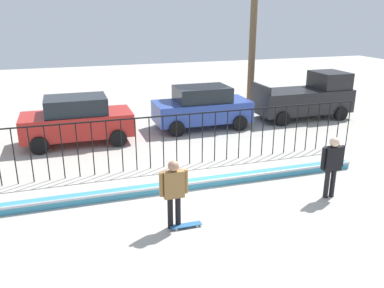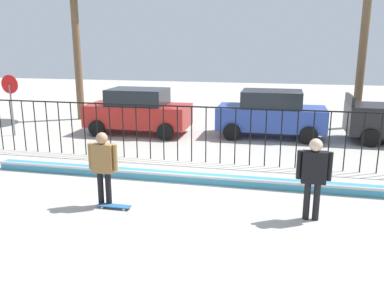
# 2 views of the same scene
# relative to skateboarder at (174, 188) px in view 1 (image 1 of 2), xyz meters

# --- Properties ---
(ground_plane) EXTENTS (60.00, 60.00, 0.00)m
(ground_plane) POSITION_rel_skateboarder_xyz_m (1.19, 1.15, -1.07)
(ground_plane) COLOR #ADA89E
(bowl_coping_ledge) EXTENTS (11.00, 0.41, 0.27)m
(bowl_coping_ledge) POSITION_rel_skateboarder_xyz_m (1.19, 2.08, -0.95)
(bowl_coping_ledge) COLOR teal
(bowl_coping_ledge) RESTS_ON ground
(perimeter_fence) EXTENTS (14.04, 0.04, 1.82)m
(perimeter_fence) POSITION_rel_skateboarder_xyz_m (1.19, 4.00, 0.05)
(perimeter_fence) COLOR black
(perimeter_fence) RESTS_ON ground
(skateboarder) EXTENTS (0.72, 0.27, 1.78)m
(skateboarder) POSITION_rel_skateboarder_xyz_m (0.00, 0.00, 0.00)
(skateboarder) COLOR black
(skateboarder) RESTS_ON ground
(skateboard) EXTENTS (0.80, 0.20, 0.07)m
(skateboard) POSITION_rel_skateboarder_xyz_m (0.27, -0.11, -1.01)
(skateboard) COLOR #26598C
(skateboard) RESTS_ON ground
(camera_operator) EXTENTS (0.73, 0.27, 1.81)m
(camera_operator) POSITION_rel_skateboarder_xyz_m (4.70, 0.27, 0.02)
(camera_operator) COLOR black
(camera_operator) RESTS_ON ground
(parked_car_red) EXTENTS (4.30, 2.12, 1.90)m
(parked_car_red) POSITION_rel_skateboarder_xyz_m (-1.92, 7.61, -0.09)
(parked_car_red) COLOR #B2231E
(parked_car_red) RESTS_ON ground
(parked_car_blue) EXTENTS (4.30, 2.12, 1.90)m
(parked_car_blue) POSITION_rel_skateboarder_xyz_m (3.56, 8.18, -0.09)
(parked_car_blue) COLOR #2D479E
(parked_car_blue) RESTS_ON ground
(pickup_truck) EXTENTS (4.70, 2.12, 2.24)m
(pickup_truck) POSITION_rel_skateboarder_xyz_m (9.06, 8.26, -0.03)
(pickup_truck) COLOR black
(pickup_truck) RESTS_ON ground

